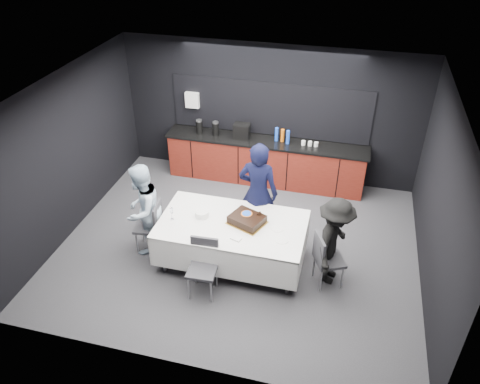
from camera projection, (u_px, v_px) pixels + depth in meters
The scene contains 18 objects.
ground at pixel (239, 245), 8.11m from camera, with size 6.00×6.00×0.00m, color #3D3D41.
room_shell at pixel (238, 151), 7.08m from camera, with size 6.04×5.04×2.82m.
kitchenette at pixel (265, 157), 9.60m from camera, with size 4.10×0.64×2.05m.
party_table at pixel (232, 230), 7.43m from camera, with size 2.32×1.32×0.78m.
cake_assembly at pixel (247, 219), 7.33m from camera, with size 0.66×0.61×0.17m.
plate_stack at pixel (202, 214), 7.49m from camera, with size 0.22×0.22×0.10m, color white.
loose_plate_near at pixel (196, 236), 7.08m from camera, with size 0.18×0.18×0.01m, color white.
loose_plate_right_a at pixel (278, 228), 7.24m from camera, with size 0.20×0.20×0.01m, color white.
loose_plate_right_b at pixel (282, 240), 7.01m from camera, with size 0.21×0.21×0.01m, color white.
loose_plate_far at pixel (234, 211), 7.62m from camera, with size 0.19×0.19×0.01m, color white.
fork_pile at pixel (236, 238), 7.03m from camera, with size 0.16×0.10×0.03m, color white.
champagne_flute at pixel (171, 211), 7.36m from camera, with size 0.06×0.06×0.22m.
chair_left at pixel (152, 223), 7.77m from camera, with size 0.47×0.47×0.92m.
chair_right at pixel (325, 257), 7.07m from camera, with size 0.56×0.56×0.92m.
chair_near at pixel (203, 263), 6.96m from camera, with size 0.44×0.44×0.92m.
person_center at pixel (258, 193), 7.81m from camera, with size 0.68×0.44×1.85m, color black.
person_left at pixel (142, 210), 7.63m from camera, with size 0.78×0.61×1.60m, color silver.
person_right at pixel (334, 242), 7.04m from camera, with size 0.96×0.55×1.49m, color black.
Camera 1 is at (1.57, -6.04, 5.26)m, focal length 35.00 mm.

